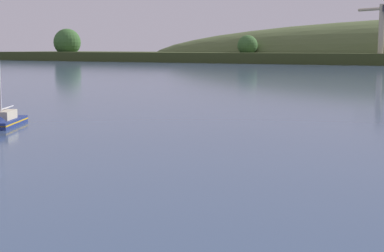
% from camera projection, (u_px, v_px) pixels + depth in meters
% --- Properties ---
extents(dockside_crane, '(13.45, 8.44, 22.77)m').
position_uv_depth(dockside_crane, '(380.00, 36.00, 215.90)').
color(dockside_crane, '#4C4C51').
rests_on(dockside_crane, ground).
extents(sailboat_midwater_white, '(4.92, 6.81, 9.82)m').
position_uv_depth(sailboat_midwater_white, '(1.00, 124.00, 48.23)').
color(sailboat_midwater_white, navy).
rests_on(sailboat_midwater_white, ground).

